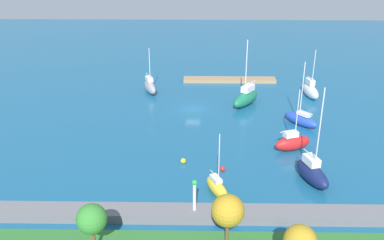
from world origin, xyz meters
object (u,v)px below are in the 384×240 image
harbor_beacon (195,193)px  sailboat_blue_by_breakwater (301,119)px  sailboat_gray_lone_north (150,86)px  park_tree_midwest (92,219)px  sailboat_white_far_south (310,90)px  sailboat_navy_east_end (312,173)px  mooring_buoy_yellow (183,161)px  sailboat_yellow_center_basin (217,188)px  park_tree_west (228,211)px  pier_dock (229,80)px  sailboat_green_mid_basin (246,98)px  sailboat_red_lone_south (292,142)px  mooring_buoy_red (223,169)px

harbor_beacon → sailboat_blue_by_breakwater: (-16.77, -24.92, -2.21)m
harbor_beacon → sailboat_gray_lone_north: bearing=-77.2°
park_tree_midwest → sailboat_blue_by_breakwater: sailboat_blue_by_breakwater is taller
sailboat_white_far_south → sailboat_gray_lone_north: (30.15, -1.87, -0.10)m
sailboat_navy_east_end → mooring_buoy_yellow: (16.24, -4.42, -0.97)m
sailboat_yellow_center_basin → park_tree_west: bearing=-21.5°
pier_dock → sailboat_gray_lone_north: 17.18m
sailboat_blue_by_breakwater → sailboat_navy_east_end: 17.33m
sailboat_blue_by_breakwater → sailboat_green_mid_basin: size_ratio=0.88×
sailboat_green_mid_basin → park_tree_midwest: bearing=10.9°
sailboat_green_mid_basin → sailboat_red_lone_south: size_ratio=1.30×
sailboat_blue_by_breakwater → sailboat_gray_lone_north: 29.62m
harbor_beacon → sailboat_green_mid_basin: size_ratio=0.31×
sailboat_yellow_center_basin → sailboat_red_lone_south: (-11.12, -11.64, 0.26)m
sailboat_gray_lone_north → sailboat_red_lone_south: bearing=22.7°
sailboat_white_far_south → mooring_buoy_yellow: bearing=-52.9°
pier_dock → sailboat_gray_lone_north: size_ratio=2.14×
pier_dock → mooring_buoy_red: (3.10, 36.33, 0.01)m
sailboat_green_mid_basin → sailboat_navy_east_end: bearing=47.7°
pier_dock → sailboat_white_far_south: bearing=148.5°
sailboat_navy_east_end → sailboat_red_lone_south: sailboat_navy_east_end is taller
harbor_beacon → sailboat_green_mid_basin: 34.63m
park_tree_midwest → mooring_buoy_yellow: bearing=-111.9°
sailboat_yellow_center_basin → mooring_buoy_red: 5.65m
park_tree_midwest → sailboat_white_far_south: size_ratio=0.58×
sailboat_blue_by_breakwater → mooring_buoy_red: sailboat_blue_by_breakwater is taller
park_tree_midwest → pier_dock: bearing=-106.6°
sailboat_white_far_south → sailboat_yellow_center_basin: (18.50, 32.98, -0.40)m
mooring_buoy_yellow → park_tree_west: bearing=105.1°
sailboat_green_mid_basin → sailboat_yellow_center_basin: bearing=23.0°
park_tree_west → sailboat_green_mid_basin: bearing=-98.1°
pier_dock → sailboat_red_lone_south: size_ratio=2.07×
sailboat_navy_east_end → mooring_buoy_red: size_ratio=18.58×
park_tree_midwest → harbor_beacon: bearing=-143.3°
park_tree_west → sailboat_blue_by_breakwater: bearing=-113.9°
sailboat_green_mid_basin → harbor_beacon: bearing=20.3°
sailboat_blue_by_breakwater → sailboat_red_lone_south: size_ratio=1.14×
park_tree_west → sailboat_red_lone_south: (-10.59, -22.12, -3.91)m
pier_dock → sailboat_blue_by_breakwater: size_ratio=1.81×
harbor_beacon → sailboat_yellow_center_basin: (-2.64, -4.66, -2.28)m
sailboat_navy_east_end → mooring_buoy_yellow: 16.86m
sailboat_white_far_south → sailboat_blue_by_breakwater: bearing=-30.1°
sailboat_white_far_south → pier_dock: bearing=-132.6°
harbor_beacon → sailboat_navy_east_end: bearing=-152.1°
park_tree_midwest → sailboat_gray_lone_north: sailboat_gray_lone_north is taller
park_tree_midwest → sailboat_green_mid_basin: size_ratio=0.44×
park_tree_midwest → sailboat_yellow_center_basin: bearing=-135.9°
sailboat_yellow_center_basin → sailboat_navy_east_end: size_ratio=0.64×
sailboat_gray_lone_north → harbor_beacon: bearing=-8.9°
mooring_buoy_red → sailboat_blue_by_breakwater: bearing=-131.9°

